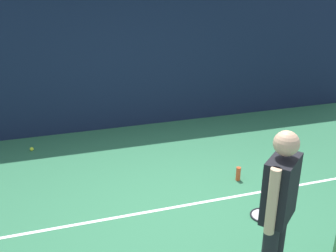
{
  "coord_description": "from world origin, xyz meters",
  "views": [
    {
      "loc": [
        -1.4,
        -4.14,
        2.94
      ],
      "look_at": [
        0.0,
        0.4,
        1.0
      ],
      "focal_mm": 41.36,
      "sensor_mm": 36.0,
      "label": 1
    }
  ],
  "objects_px": {
    "tennis_player": "(278,207)",
    "tennis_ball_near_player": "(32,149)",
    "tennis_racket": "(264,217)",
    "water_bottle": "(238,174)"
  },
  "relations": [
    {
      "from": "tennis_ball_near_player",
      "to": "tennis_player",
      "type": "bearing_deg",
      "value": -60.13
    },
    {
      "from": "tennis_racket",
      "to": "tennis_player",
      "type": "bearing_deg",
      "value": 159.86
    },
    {
      "from": "tennis_player",
      "to": "tennis_racket",
      "type": "height_order",
      "value": "tennis_player"
    },
    {
      "from": "tennis_player",
      "to": "tennis_ball_near_player",
      "type": "xyz_separation_m",
      "value": [
        -2.28,
        3.98,
        -0.93
      ]
    },
    {
      "from": "water_bottle",
      "to": "tennis_racket",
      "type": "bearing_deg",
      "value": -96.85
    },
    {
      "from": "tennis_racket",
      "to": "tennis_ball_near_player",
      "type": "bearing_deg",
      "value": 52.3
    },
    {
      "from": "tennis_player",
      "to": "tennis_racket",
      "type": "distance_m",
      "value": 1.54
    },
    {
      "from": "tennis_ball_near_player",
      "to": "water_bottle",
      "type": "relative_size",
      "value": 0.31
    },
    {
      "from": "tennis_ball_near_player",
      "to": "water_bottle",
      "type": "height_order",
      "value": "water_bottle"
    },
    {
      "from": "tennis_player",
      "to": "water_bottle",
      "type": "distance_m",
      "value": 2.3
    }
  ]
}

